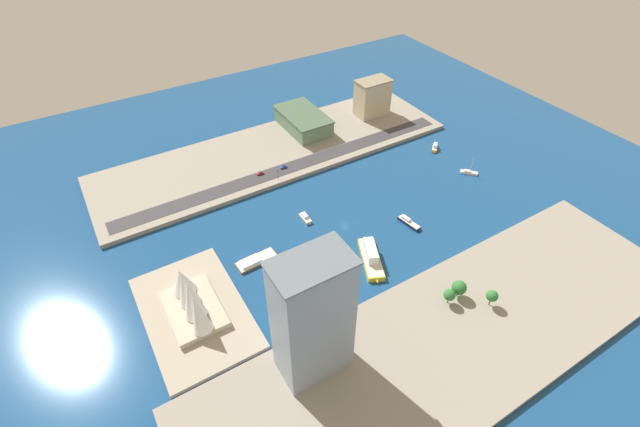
# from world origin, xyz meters

# --- Properties ---
(ground_plane) EXTENTS (440.00, 440.00, 0.00)m
(ground_plane) POSITION_xyz_m (0.00, 0.00, 0.00)
(ground_plane) COLOR navy
(quay_west) EXTENTS (70.00, 240.00, 2.63)m
(quay_west) POSITION_xyz_m (-85.31, 0.00, 1.31)
(quay_west) COLOR gray
(quay_west) RESTS_ON ground_plane
(quay_east) EXTENTS (70.00, 240.00, 2.63)m
(quay_east) POSITION_xyz_m (85.31, 0.00, 1.31)
(quay_east) COLOR gray
(quay_east) RESTS_ON ground_plane
(peninsula_point) EXTENTS (67.72, 42.84, 2.00)m
(peninsula_point) POSITION_xyz_m (-14.45, 91.45, 1.00)
(peninsula_point) COLOR #A89E89
(peninsula_point) RESTS_ON ground_plane
(road_strip) EXTENTS (11.47, 228.00, 0.15)m
(road_strip) POSITION_xyz_m (61.49, 0.00, 2.70)
(road_strip) COLOR #38383D
(road_strip) RESTS_ON quay_east
(ferry_yellow_fast) EXTENTS (29.64, 19.00, 8.19)m
(ferry_yellow_fast) POSITION_xyz_m (-28.93, 3.50, 2.95)
(ferry_yellow_fast) COLOR yellow
(ferry_yellow_fast) RESTS_ON ground_plane
(patrol_launch_navy) EXTENTS (15.85, 5.81, 3.50)m
(patrol_launch_navy) POSITION_xyz_m (-17.70, -30.83, 1.25)
(patrol_launch_navy) COLOR #1E284C
(patrol_launch_navy) RESTS_ON ground_plane
(barge_flat_brown) EXTENTS (9.13, 22.38, 2.82)m
(barge_flat_brown) POSITION_xyz_m (0.42, 54.58, 1.09)
(barge_flat_brown) COLOR brown
(barge_flat_brown) RESTS_ON ground_plane
(yacht_sleek_gray) EXTENTS (10.90, 3.72, 3.30)m
(yacht_sleek_gray) POSITION_xyz_m (15.37, 16.58, 1.23)
(yacht_sleek_gray) COLOR #999EA3
(yacht_sleek_gray) RESTS_ON ground_plane
(sailboat_small_white) EXTENTS (10.03, 9.61, 12.24)m
(sailboat_small_white) POSITION_xyz_m (-0.12, -94.74, 0.93)
(sailboat_small_white) COLOR white
(sailboat_small_white) RESTS_ON ground_plane
(water_taxi_orange) EXTENTS (8.87, 9.27, 4.04)m
(water_taxi_orange) POSITION_xyz_m (32.38, -95.17, 1.53)
(water_taxi_orange) COLOR orange
(water_taxi_orange) RESTS_ON ground_plane
(tower_tall_glass) EXTENTS (17.41, 28.35, 60.08)m
(tower_tall_glass) POSITION_xyz_m (-64.76, 58.46, 32.70)
(tower_tall_glass) COLOR #8C9EB2
(tower_tall_glass) RESTS_ON quay_west
(office_block_beige) EXTENTS (15.30, 25.23, 26.87)m
(office_block_beige) POSITION_xyz_m (91.97, -84.52, 16.09)
(office_block_beige) COLOR #C6B793
(office_block_beige) RESTS_ON quay_east
(terminal_long_green) EXTENTS (44.60, 26.26, 11.75)m
(terminal_long_green) POSITION_xyz_m (100.21, -30.03, 8.53)
(terminal_long_green) COLOR slate
(terminal_long_green) RESTS_ON quay_east
(hatchback_blue) EXTENTS (2.15, 4.53, 1.62)m
(hatchback_blue) POSITION_xyz_m (63.18, 5.40, 3.57)
(hatchback_blue) COLOR black
(hatchback_blue) RESTS_ON road_strip
(pickup_red) EXTENTS (2.09, 4.52, 1.52)m
(pickup_red) POSITION_xyz_m (64.57, 21.11, 3.54)
(pickup_red) COLOR black
(pickup_red) RESTS_ON road_strip
(traffic_light_waterfront) EXTENTS (0.36, 0.36, 6.50)m
(traffic_light_waterfront) POSITION_xyz_m (54.59, 13.42, 6.97)
(traffic_light_waterfront) COLOR black
(traffic_light_waterfront) RESTS_ON quay_east
(opera_landmark) EXTENTS (35.81, 22.76, 21.81)m
(opera_landmark) POSITION_xyz_m (-14.22, 91.45, 10.69)
(opera_landmark) COLOR #BCAD93
(opera_landmark) RESTS_ON peninsula_point
(park_tree_cluster) EXTENTS (17.31, 20.84, 9.21)m
(park_tree_cluster) POSITION_xyz_m (-72.60, -16.60, 8.43)
(park_tree_cluster) COLOR brown
(park_tree_cluster) RESTS_ON quay_west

